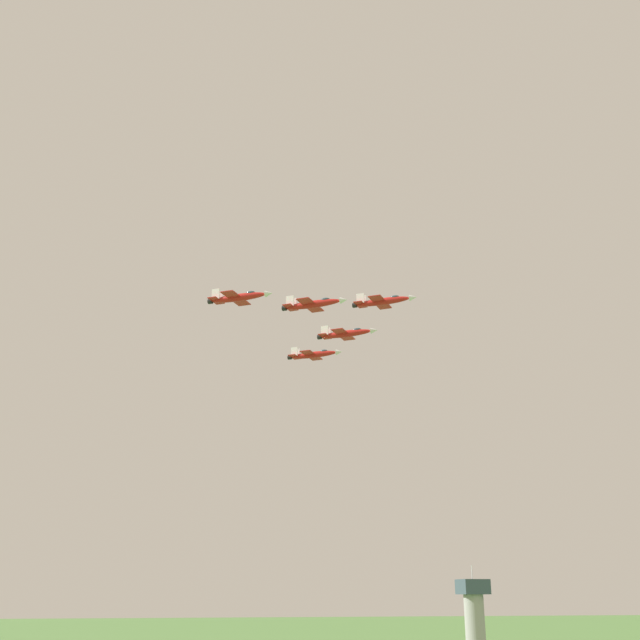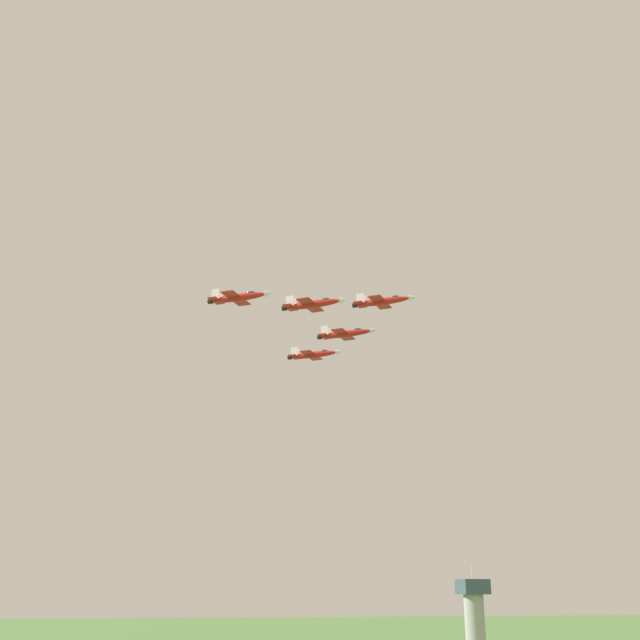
% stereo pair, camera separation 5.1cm
% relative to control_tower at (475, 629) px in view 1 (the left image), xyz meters
% --- Properties ---
extents(control_tower, '(6.00, 6.00, 26.02)m').
position_rel_control_tower_xyz_m(control_tower, '(0.00, 0.00, 0.00)').
color(control_tower, '#9E9E99').
rests_on(control_tower, ground).
extents(jet_lead, '(13.36, 16.73, 4.01)m').
position_rel_control_tower_xyz_m(jet_lead, '(28.83, 9.52, 86.49)').
color(jet_lead, red).
extents(jet_left_wingman, '(13.69, 17.06, 4.09)m').
position_rel_control_tower_xyz_m(jet_left_wingman, '(49.18, 14.81, 82.84)').
color(jet_left_wingman, red).
extents(jet_right_wingman, '(13.64, 16.98, 4.08)m').
position_rel_control_tower_xyz_m(jet_right_wingman, '(26.89, 30.46, 83.10)').
color(jet_right_wingman, red).
extents(jet_left_outer, '(13.31, 16.77, 4.01)m').
position_rel_control_tower_xyz_m(jet_left_outer, '(69.53, 20.09, 81.67)').
color(jet_left_outer, red).
extents(jet_right_outer, '(13.00, 16.81, 3.99)m').
position_rel_control_tower_xyz_m(jet_right_outer, '(24.95, 51.39, 82.48)').
color(jet_right_outer, red).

